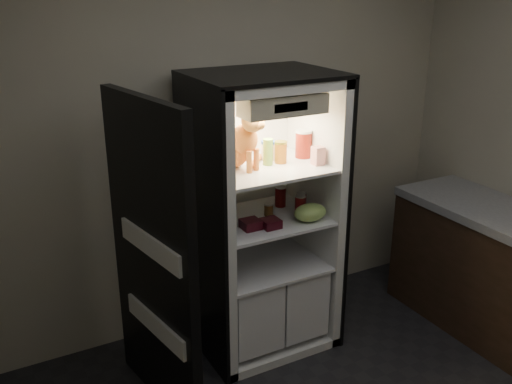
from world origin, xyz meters
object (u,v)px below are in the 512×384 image
at_px(soda_can_b, 301,202).
at_px(grape_bag, 310,212).
at_px(pepper_jar, 303,144).
at_px(berry_box_left, 251,224).
at_px(mayo_tub, 268,150).
at_px(salsa_jar, 281,152).
at_px(cream_carton, 318,156).
at_px(soda_can_a, 280,197).
at_px(condiment_jar, 269,209).
at_px(parmesan_shaker, 268,152).
at_px(soda_can_c, 300,206).
at_px(tabby_cat, 238,143).
at_px(berry_box_right, 271,223).
at_px(refrigerator, 260,234).

relative_size(soda_can_b, grape_bag, 0.57).
relative_size(pepper_jar, berry_box_left, 1.60).
bearing_deg(mayo_tub, salsa_jar, -69.38).
relative_size(cream_carton, soda_can_a, 0.85).
bearing_deg(pepper_jar, berry_box_left, -161.01).
bearing_deg(condiment_jar, berry_box_left, -146.99).
distance_m(salsa_jar, pepper_jar, 0.20).
relative_size(parmesan_shaker, soda_can_c, 1.27).
relative_size(cream_carton, condiment_jar, 1.41).
height_order(tabby_cat, berry_box_right, tabby_cat).
height_order(tabby_cat, pepper_jar, tabby_cat).
distance_m(cream_carton, berry_box_left, 0.61).
bearing_deg(tabby_cat, soda_can_c, -40.51).
xyz_separation_m(soda_can_c, berry_box_left, (-0.39, -0.04, -0.04)).
distance_m(pepper_jar, cream_carton, 0.19).
relative_size(tabby_cat, mayo_tub, 3.35).
bearing_deg(soda_can_b, parmesan_shaker, 171.90).
distance_m(salsa_jar, condiment_jar, 0.39).
bearing_deg(soda_can_a, salsa_jar, -122.43).
height_order(parmesan_shaker, berry_box_left, parmesan_shaker).
bearing_deg(refrigerator, salsa_jar, -22.26).
height_order(refrigerator, berry_box_right, refrigerator).
relative_size(mayo_tub, pepper_jar, 0.69).
bearing_deg(tabby_cat, soda_can_a, -10.70).
height_order(tabby_cat, soda_can_a, tabby_cat).
relative_size(salsa_jar, soda_can_b, 1.12).
bearing_deg(tabby_cat, salsa_jar, -29.05).
relative_size(mayo_tub, berry_box_right, 1.14).
relative_size(refrigerator, salsa_jar, 13.25).
xyz_separation_m(mayo_tub, condiment_jar, (-0.05, -0.10, -0.37)).
distance_m(cream_carton, grape_bag, 0.37).
relative_size(refrigerator, soda_can_c, 14.10).
bearing_deg(grape_bag, berry_box_left, 170.15).
xyz_separation_m(soda_can_c, berry_box_right, (-0.27, -0.08, -0.04)).
relative_size(parmesan_shaker, berry_box_left, 1.48).
bearing_deg(condiment_jar, soda_can_a, 34.61).
height_order(soda_can_a, soda_can_c, soda_can_a).
relative_size(tabby_cat, soda_can_a, 3.06).
xyz_separation_m(parmesan_shaker, soda_can_a, (0.16, 0.10, -0.37)).
relative_size(parmesan_shaker, condiment_jar, 2.02).
bearing_deg(berry_box_right, grape_bag, -5.02).
relative_size(tabby_cat, soda_can_b, 3.32).
bearing_deg(grape_bag, condiment_jar, 133.43).
height_order(parmesan_shaker, pepper_jar, pepper_jar).
relative_size(condiment_jar, berry_box_right, 0.76).
bearing_deg(salsa_jar, cream_carton, -38.38).
bearing_deg(parmesan_shaker, mayo_tub, 59.81).
xyz_separation_m(salsa_jar, berry_box_left, (-0.29, -0.13, -0.39)).
xyz_separation_m(soda_can_a, soda_can_c, (0.03, -0.20, -0.00)).
distance_m(refrigerator, soda_can_b, 0.35).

